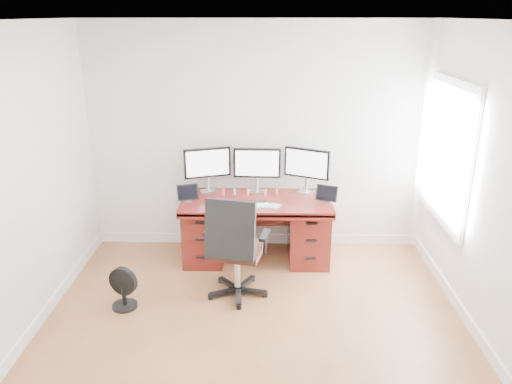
{
  "coord_description": "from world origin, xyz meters",
  "views": [
    {
      "loc": [
        0.1,
        -3.51,
        2.74
      ],
      "look_at": [
        0.0,
        1.5,
        0.95
      ],
      "focal_mm": 35.0,
      "sensor_mm": 36.0,
      "label": 1
    }
  ],
  "objects_px": {
    "floor_fan": "(123,289)",
    "desk": "(257,227)",
    "office_chair": "(236,264)",
    "monitor_center": "(257,165)",
    "keyboard": "(255,206)"
  },
  "relations": [
    {
      "from": "floor_fan",
      "to": "desk",
      "type": "bearing_deg",
      "value": 58.68
    },
    {
      "from": "office_chair",
      "to": "floor_fan",
      "type": "height_order",
      "value": "office_chair"
    },
    {
      "from": "desk",
      "to": "keyboard",
      "type": "relative_size",
      "value": 5.62
    },
    {
      "from": "office_chair",
      "to": "monitor_center",
      "type": "distance_m",
      "value": 1.33
    },
    {
      "from": "keyboard",
      "to": "desk",
      "type": "bearing_deg",
      "value": 79.52
    },
    {
      "from": "monitor_center",
      "to": "office_chair",
      "type": "bearing_deg",
      "value": -98.03
    },
    {
      "from": "floor_fan",
      "to": "keyboard",
      "type": "distance_m",
      "value": 1.63
    },
    {
      "from": "desk",
      "to": "office_chair",
      "type": "xyz_separation_m",
      "value": [
        -0.19,
        -0.87,
        -0.04
      ]
    },
    {
      "from": "monitor_center",
      "to": "keyboard",
      "type": "relative_size",
      "value": 1.82
    },
    {
      "from": "keyboard",
      "to": "monitor_center",
      "type": "bearing_deg",
      "value": 80.68
    },
    {
      "from": "desk",
      "to": "floor_fan",
      "type": "distance_m",
      "value": 1.7
    },
    {
      "from": "desk",
      "to": "office_chair",
      "type": "distance_m",
      "value": 0.89
    },
    {
      "from": "floor_fan",
      "to": "monitor_center",
      "type": "xyz_separation_m",
      "value": [
        1.28,
        1.33,
        0.88
      ]
    },
    {
      "from": "desk",
      "to": "floor_fan",
      "type": "bearing_deg",
      "value": -139.6
    },
    {
      "from": "keyboard",
      "to": "office_chair",
      "type": "bearing_deg",
      "value": -114.42
    }
  ]
}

